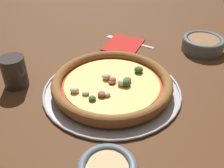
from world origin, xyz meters
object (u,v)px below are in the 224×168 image
(bowl_far, at_px, (203,43))
(drinking_cup, at_px, (14,72))
(pizza_tray, at_px, (112,90))
(pizza, at_px, (112,84))
(fork, at_px, (127,41))
(napkin, at_px, (124,44))

(bowl_far, relative_size, drinking_cup, 1.60)
(pizza_tray, xyz_separation_m, pizza, (0.00, 0.00, 0.02))
(bowl_far, distance_m, fork, 0.27)
(pizza, relative_size, fork, 1.73)
(pizza, relative_size, napkin, 2.06)
(pizza_tray, bearing_deg, drinking_cup, -82.89)
(pizza_tray, xyz_separation_m, napkin, (-0.28, -0.02, -0.00))
(bowl_far, bearing_deg, napkin, -84.90)
(napkin, bearing_deg, bowl_far, 95.10)
(pizza_tray, distance_m, napkin, 0.28)
(bowl_far, bearing_deg, pizza, -39.17)
(pizza, xyz_separation_m, drinking_cup, (0.03, -0.27, 0.02))
(drinking_cup, bearing_deg, napkin, 142.14)
(pizza, bearing_deg, drinking_cup, -82.92)
(fork, bearing_deg, napkin, 97.05)
(pizza, distance_m, fork, 0.32)
(pizza, bearing_deg, bowl_far, 140.83)
(pizza_tray, height_order, fork, pizza_tray)
(pizza_tray, relative_size, pizza, 1.15)
(napkin, distance_m, fork, 0.03)
(bowl_far, xyz_separation_m, drinking_cup, (0.34, -0.52, 0.02))
(pizza, relative_size, drinking_cup, 3.72)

